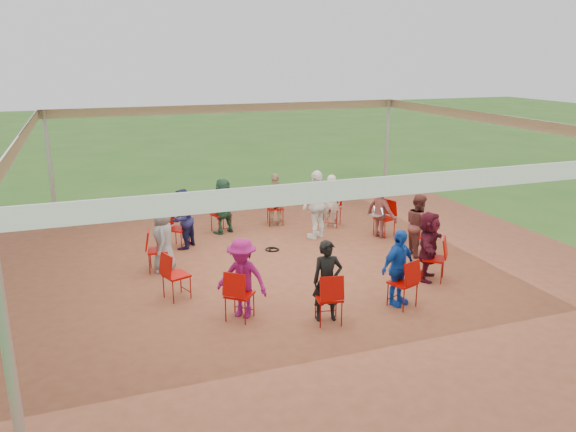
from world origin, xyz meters
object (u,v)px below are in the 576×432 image
object	(u,v)px
person_seated_9	(428,246)
chair_11	(423,236)
chair_4	(178,229)
person_seated_2	(276,200)
chair_5	(158,251)
standing_person	(318,205)
person_seated_1	(331,201)
cable_coil	(273,250)
chair_9	(403,283)
chair_3	(221,215)
person_seated_7	(327,281)
chair_8	(329,298)
laptop	(377,213)
person_seated_0	(382,209)
chair_7	(240,295)
chair_10	(434,259)
person_seated_5	(163,239)
person_seated_10	(418,225)
person_seated_8	(398,268)
chair_6	(176,276)
person_seated_4	(182,219)
person_seated_6	(242,278)
chair_0	(384,219)
chair_2	(275,208)

from	to	relation	value
person_seated_9	chair_11	bearing A→B (deg)	10.50
chair_4	person_seated_2	world-z (taller)	person_seated_2
chair_5	standing_person	world-z (taller)	standing_person
person_seated_1	cable_coil	world-z (taller)	person_seated_1
chair_4	chair_9	distance (m)	5.61
chair_3	person_seated_7	world-z (taller)	person_seated_7
chair_8	laptop	distance (m)	4.79
chair_8	person_seated_0	bearing A→B (deg)	60.70
chair_7	standing_person	distance (m)	4.72
chair_8	chair_10	distance (m)	2.90
laptop	standing_person	bearing A→B (deg)	48.88
chair_9	chair_11	xyz separation A→B (m)	(1.86, 2.23, 0.00)
chair_5	person_seated_0	world-z (taller)	person_seated_0
chair_3	person_seated_7	distance (m)	5.50
chair_7	person_seated_5	distance (m)	2.86
person_seated_10	person_seated_9	bearing A→B (deg)	165.00
laptop	person_seated_2	bearing A→B (deg)	26.96
chair_8	person_seated_8	xyz separation A→B (m)	(1.45, 0.25, 0.26)
chair_9	person_seated_8	size ratio (longest dim) A/B	0.64
chair_6	person_seated_8	distance (m)	4.03
person_seated_0	chair_7	bearing A→B (deg)	105.32
chair_11	person_seated_9	world-z (taller)	person_seated_9
person_seated_4	person_seated_5	size ratio (longest dim) A/B	1.00
laptop	chair_11	bearing A→B (deg)	175.92
chair_9	chair_11	bearing A→B (deg)	30.00
chair_10	chair_8	bearing A→B (deg)	150.00
person_seated_8	chair_11	bearing A→B (deg)	27.91
standing_person	chair_10	bearing A→B (deg)	83.60
chair_3	chair_4	distance (m)	1.50
person_seated_4	person_seated_7	size ratio (longest dim) A/B	1.00
person_seated_4	person_seated_6	size ratio (longest dim) A/B	1.00
chair_0	cable_coil	size ratio (longest dim) A/B	2.32
chair_7	person_seated_6	distance (m)	0.28
chair_11	cable_coil	xyz separation A→B (m)	(-3.09, 1.41, -0.43)
chair_8	person_seated_6	bearing A→B (deg)	160.50
chair_11	person_seated_8	world-z (taller)	person_seated_8
chair_3	chair_8	distance (m)	5.61
chair_2	person_seated_2	bearing A→B (deg)	90.00
person_seated_9	cable_coil	size ratio (longest dim) A/B	3.62
person_seated_4	person_seated_6	distance (m)	3.93
chair_7	person_seated_10	distance (m)	4.93
chair_2	person_seated_1	distance (m)	1.50
chair_6	person_seated_0	distance (m)	5.69
person_seated_8	person_seated_9	world-z (taller)	same
chair_9	person_seated_5	size ratio (longest dim) A/B	0.64
chair_5	chair_10	bearing A→B (deg)	75.00
chair_11	person_seated_9	distance (m)	1.50
chair_3	cable_coil	size ratio (longest dim) A/B	2.32
chair_8	chair_11	distance (m)	4.10
chair_0	chair_2	xyz separation A→B (m)	(-2.23, 1.86, 0.00)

